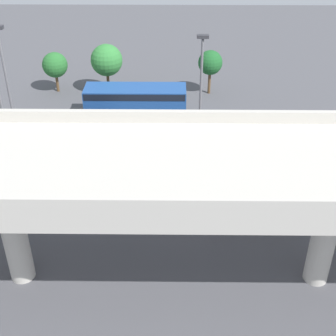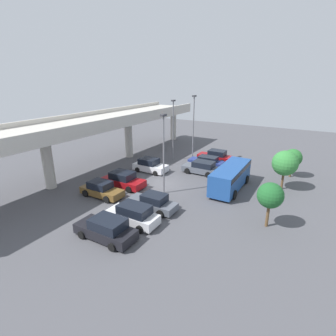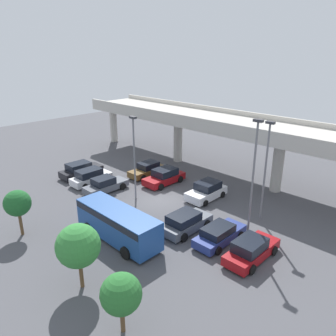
# 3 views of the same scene
# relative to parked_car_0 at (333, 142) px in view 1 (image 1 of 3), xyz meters

# --- Properties ---
(ground_plane) EXTENTS (88.14, 88.14, 0.00)m
(ground_plane) POSITION_rel_parked_car_0_xyz_m (11.00, 1.81, -0.78)
(ground_plane) COLOR #4C4C51
(highway_overpass) EXTENTS (42.24, 7.00, 7.01)m
(highway_overpass) POSITION_rel_parked_car_0_xyz_m (11.00, 11.86, 4.97)
(highway_overpass) COLOR #BCB7AD
(highway_overpass) RESTS_ON ground_plane
(parked_car_0) EXTENTS (2.19, 4.79, 1.67)m
(parked_car_0) POSITION_rel_parked_car_0_xyz_m (0.00, 0.00, 0.00)
(parked_car_0) COLOR black
(parked_car_0) RESTS_ON ground_plane
(parked_car_1) EXTENTS (2.02, 4.53, 1.58)m
(parked_car_1) POSITION_rel_parked_car_0_xyz_m (5.28, 5.52, -0.04)
(parked_car_1) COLOR brown
(parked_car_1) RESTS_ON ground_plane
(parked_car_2) EXTENTS (2.26, 4.79, 1.68)m
(parked_car_2) POSITION_rel_parked_car_0_xyz_m (8.34, 5.22, 0.01)
(parked_car_2) COLOR maroon
(parked_car_2) RESTS_ON ground_plane
(parked_car_3) EXTENTS (2.23, 4.36, 1.69)m
(parked_car_3) POSITION_rel_parked_car_0_xyz_m (13.94, 5.44, 0.01)
(parked_car_3) COLOR silver
(parked_car_3) RESTS_ON ground_plane
(parked_car_4) EXTENTS (2.17, 4.51, 1.60)m
(parked_car_4) POSITION_rel_parked_car_0_xyz_m (16.53, -0.54, -0.01)
(parked_car_4) COLOR #515660
(parked_car_4) RESTS_ON ground_plane
(parked_car_5) EXTENTS (2.02, 4.64, 1.42)m
(parked_car_5) POSITION_rel_parked_car_0_xyz_m (19.45, -0.01, -0.10)
(parked_car_5) COLOR navy
(parked_car_5) RESTS_ON ground_plane
(parked_car_6) EXTENTS (2.10, 4.75, 1.63)m
(parked_car_6) POSITION_rel_parked_car_0_xyz_m (22.28, -0.21, -0.02)
(parked_car_6) COLOR maroon
(parked_car_6) RESTS_ON ground_plane
(parked_car_7) EXTENTS (2.05, 4.45, 1.68)m
(parked_car_7) POSITION_rel_parked_car_0_xyz_m (2.71, -0.42, 0.02)
(parked_car_7) COLOR silver
(parked_car_7) RESTS_ON ground_plane
(parked_car_8) EXTENTS (2.03, 4.62, 1.54)m
(parked_car_8) POSITION_rel_parked_car_0_xyz_m (5.49, -0.49, -0.07)
(parked_car_8) COLOR #515660
(parked_car_8) RESTS_ON ground_plane
(shuttle_bus) EXTENTS (7.66, 2.65, 2.51)m
(shuttle_bus) POSITION_rel_parked_car_0_xyz_m (13.69, -5.10, 0.73)
(shuttle_bus) COLOR #1E478C
(shuttle_bus) RESTS_ON ground_plane
(lamp_post_near_aisle) EXTENTS (0.70, 0.35, 8.53)m
(lamp_post_near_aisle) POSITION_rel_parked_car_0_xyz_m (19.84, 5.39, 4.18)
(lamp_post_near_aisle) COLOR slate
(lamp_post_near_aisle) RESTS_ON ground_plane
(lamp_post_mid_lot) EXTENTS (0.70, 0.35, 8.13)m
(lamp_post_mid_lot) POSITION_rel_parked_car_0_xyz_m (9.12, 0.50, 3.98)
(lamp_post_mid_lot) COLOR slate
(lamp_post_mid_lot) RESTS_ON ground_plane
(lamp_post_by_overpass) EXTENTS (0.70, 0.35, 9.19)m
(lamp_post_by_overpass) POSITION_rel_parked_car_0_xyz_m (20.39, 2.53, 4.52)
(lamp_post_by_overpass) COLOR slate
(lamp_post_by_overpass) RESTS_ON ground_plane
(tree_front_left) EXTENTS (2.04, 2.04, 3.76)m
(tree_front_left) POSITION_rel_parked_car_0_xyz_m (7.74, -10.00, 1.94)
(tree_front_left) COLOR brown
(tree_front_left) RESTS_ON ground_plane
(tree_front_centre) EXTENTS (2.65, 2.65, 4.26)m
(tree_front_centre) POSITION_rel_parked_car_0_xyz_m (16.40, -9.95, 2.14)
(tree_front_centre) COLOR brown
(tree_front_centre) RESTS_ON ground_plane
(tree_front_far_right) EXTENTS (2.13, 2.13, 3.45)m
(tree_front_far_right) POSITION_rel_parked_car_0_xyz_m (20.87, -10.29, 1.59)
(tree_front_far_right) COLOR brown
(tree_front_far_right) RESTS_ON ground_plane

